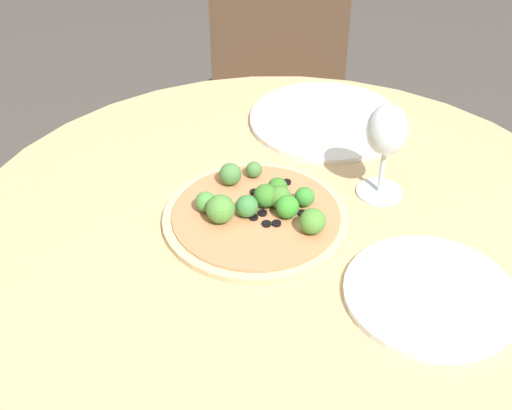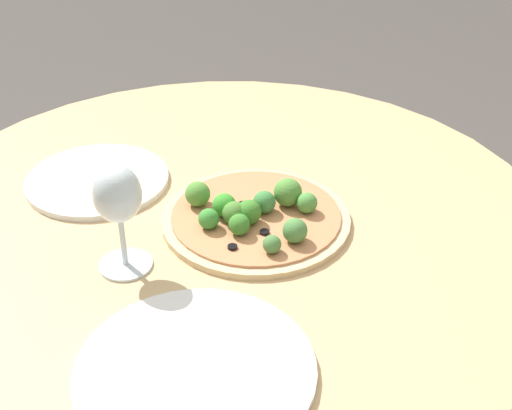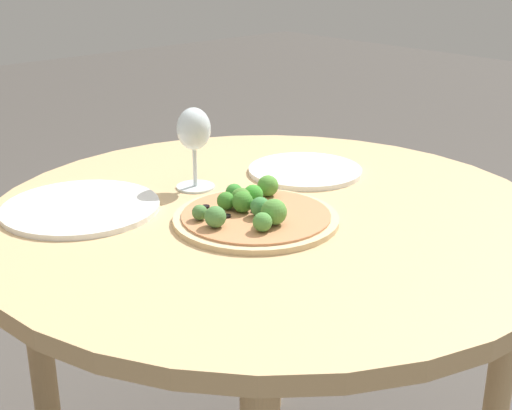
{
  "view_description": "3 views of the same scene",
  "coord_description": "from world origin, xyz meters",
  "px_view_note": "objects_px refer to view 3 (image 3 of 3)",
  "views": [
    {
      "loc": [
        -0.69,
        0.42,
        1.42
      ],
      "look_at": [
        0.05,
        0.02,
        0.77
      ],
      "focal_mm": 50.0,
      "sensor_mm": 36.0,
      "label": 1
    },
    {
      "loc": [
        0.73,
        -0.54,
        1.35
      ],
      "look_at": [
        0.05,
        0.02,
        0.77
      ],
      "focal_mm": 50.0,
      "sensor_mm": 36.0,
      "label": 2
    },
    {
      "loc": [
        0.81,
        0.85,
        1.2
      ],
      "look_at": [
        0.05,
        0.02,
        0.77
      ],
      "focal_mm": 50.0,
      "sensor_mm": 36.0,
      "label": 3
    }
  ],
  "objects_px": {
    "wine_glass": "(194,133)",
    "plate_far": "(305,170)",
    "pizza": "(254,213)",
    "plate_near": "(81,207)"
  },
  "relations": [
    {
      "from": "plate_near",
      "to": "plate_far",
      "type": "distance_m",
      "value": 0.46
    },
    {
      "from": "pizza",
      "to": "plate_far",
      "type": "relative_size",
      "value": 1.22
    },
    {
      "from": "plate_far",
      "to": "plate_near",
      "type": "bearing_deg",
      "value": -15.33
    },
    {
      "from": "pizza",
      "to": "wine_glass",
      "type": "distance_m",
      "value": 0.23
    },
    {
      "from": "wine_glass",
      "to": "plate_far",
      "type": "height_order",
      "value": "wine_glass"
    },
    {
      "from": "pizza",
      "to": "plate_far",
      "type": "bearing_deg",
      "value": -154.14
    },
    {
      "from": "pizza",
      "to": "plate_near",
      "type": "height_order",
      "value": "pizza"
    },
    {
      "from": "plate_near",
      "to": "plate_far",
      "type": "relative_size",
      "value": 1.2
    },
    {
      "from": "wine_glass",
      "to": "plate_far",
      "type": "relative_size",
      "value": 0.68
    },
    {
      "from": "wine_glass",
      "to": "pizza",
      "type": "bearing_deg",
      "value": 80.74
    }
  ]
}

